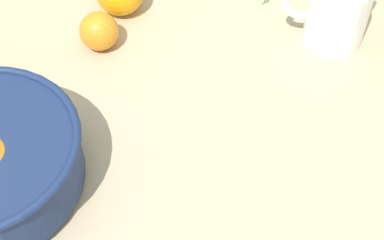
% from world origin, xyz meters
% --- Properties ---
extents(ground_plane, '(1.42, 1.08, 0.03)m').
position_xyz_m(ground_plane, '(0.00, 0.00, -0.01)').
color(ground_plane, tan).
extents(juice_pitcher, '(0.11, 0.13, 0.16)m').
position_xyz_m(juice_pitcher, '(0.34, 0.00, 0.06)').
color(juice_pitcher, white).
rests_on(juice_pitcher, ground_plane).
extents(loose_orange_4, '(0.07, 0.07, 0.07)m').
position_xyz_m(loose_orange_4, '(0.07, 0.28, 0.03)').
color(loose_orange_4, orange).
rests_on(loose_orange_4, ground_plane).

